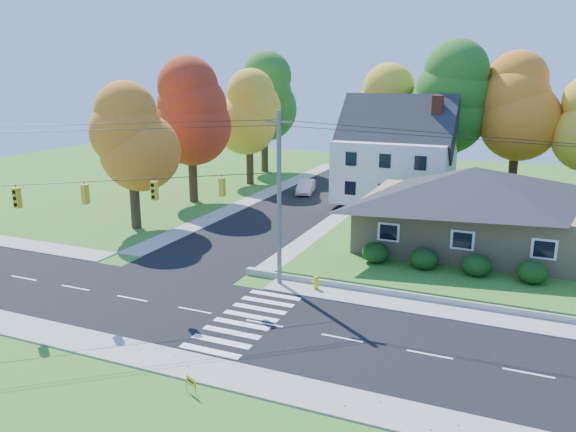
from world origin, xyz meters
name	(u,v)px	position (x,y,z in m)	size (l,w,h in m)	color
ground	(264,324)	(0.00, 0.00, 0.00)	(120.00, 120.00, 0.00)	#3D7923
road_main	(264,324)	(0.00, 0.00, 0.01)	(90.00, 8.00, 0.02)	black
road_cross	(306,202)	(-8.00, 26.00, 0.01)	(8.00, 44.00, 0.02)	black
sidewalk_north	(302,288)	(0.00, 5.00, 0.04)	(90.00, 2.00, 0.08)	#9C9A90
sidewalk_south	(212,371)	(0.00, -5.00, 0.04)	(90.00, 2.00, 0.08)	#9C9A90
lawn	(547,237)	(13.00, 21.00, 0.25)	(30.00, 30.00, 0.50)	#3D7923
ranch_house	(472,205)	(8.00, 16.00, 3.27)	(14.60, 10.60, 5.40)	tan
colonial_house	(396,156)	(0.04, 28.00, 4.58)	(10.40, 8.40, 9.60)	silver
hedge_row	(450,262)	(7.50, 9.80, 1.14)	(10.70, 1.70, 1.27)	#163A10
traffic_infrastructure	(272,216)	(-0.15, 1.35, 5.15)	(38.10, 10.66, 10.00)	#666059
tree_lot_0	(391,110)	(-2.00, 34.00, 8.31)	(6.72, 6.72, 12.51)	#3F2A19
tree_lot_1	(451,99)	(4.00, 33.00, 9.61)	(7.84, 7.84, 14.60)	#3F2A19
tree_lot_2	(519,107)	(10.00, 34.00, 8.96)	(7.28, 7.28, 13.56)	#3F2A19
tree_west_0	(131,138)	(-17.00, 12.00, 7.15)	(6.16, 6.16, 11.47)	#3F2A19
tree_west_1	(190,112)	(-18.00, 22.00, 8.46)	(7.28, 7.28, 13.56)	#3F2A19
tree_west_2	(249,113)	(-17.00, 32.00, 7.81)	(6.72, 6.72, 12.51)	#3F2A19
tree_west_3	(264,97)	(-19.00, 40.00, 9.11)	(7.84, 7.84, 14.60)	#3F2A19
white_car	(306,187)	(-9.34, 29.42, 0.71)	(1.46, 4.20, 1.38)	silver
fire_hydrant	(316,283)	(0.78, 5.17, 0.40)	(0.47, 0.37, 0.84)	yellow
yard_sign	(191,382)	(0.06, -6.66, 0.49)	(0.52, 0.25, 0.69)	black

